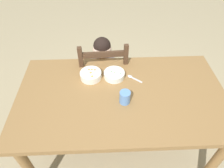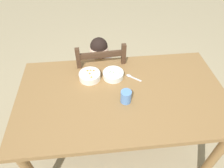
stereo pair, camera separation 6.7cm
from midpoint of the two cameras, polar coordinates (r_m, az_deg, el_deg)
The scene contains 8 objects.
ground_plane at distance 2.14m, azimuth 1.19°, elevation -16.90°, with size 8.00×8.00×0.00m, color tan.
dining_table at distance 1.58m, azimuth 1.55°, elevation -5.17°, with size 1.56×0.88×0.77m.
dining_chair at distance 2.06m, azimuth -4.02°, elevation 0.77°, with size 0.44×0.44×0.96m.
child_figure at distance 1.95m, azimuth -4.34°, elevation 4.25°, with size 0.32×0.32×0.94m.
bowl_of_peas at distance 1.61m, azimuth -0.84°, elevation 2.71°, with size 0.17×0.17×0.05m.
bowl_of_carrots at distance 1.61m, azimuth -7.49°, elevation 2.31°, with size 0.17×0.17×0.06m.
spoon at distance 1.63m, azimuth 4.26°, elevation 2.07°, with size 0.12×0.10×0.01m.
drinking_cup at distance 1.42m, azimuth 2.64°, elevation -3.61°, with size 0.08×0.08×0.10m, color #5D8DD4.
Camera 2 is at (-0.18, -1.00, 1.88)m, focal length 32.30 mm.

